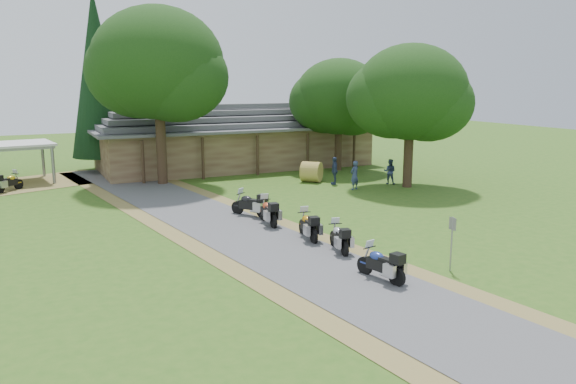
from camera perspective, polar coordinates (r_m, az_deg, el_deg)
name	(u,v)px	position (r m, az deg, el deg)	size (l,w,h in m)	color
ground	(315,268)	(20.19, 2.76, -7.69)	(120.00, 120.00, 0.00)	#305B19
driveway	(258,241)	(23.43, -3.02, -5.00)	(46.00, 46.00, 0.00)	#474749
lodge	(235,135)	(43.68, -5.42, 5.79)	(21.40, 9.40, 4.90)	brown
carport	(3,164)	(40.55, -26.96, 2.57)	(6.00, 4.00, 2.60)	silver
motorcycle_row_a	(381,262)	(19.02, 9.40, -7.06)	(1.82, 0.59, 1.25)	navy
motorcycle_row_b	(339,236)	(21.98, 5.22, -4.49)	(1.76, 0.58, 1.21)	#AEB0B7
motorcycle_row_c	(308,224)	(23.58, 2.06, -3.28)	(1.86, 0.61, 1.28)	#C38311
motorcycle_row_d	(268,210)	(25.93, -2.03, -1.89)	(1.94, 0.63, 1.33)	#C74825
motorcycle_row_e	(250,203)	(27.55, -3.89, -1.13)	(1.94, 0.63, 1.33)	black
motorcycle_carport_a	(9,181)	(37.67, -26.50, 0.98)	(1.81, 0.59, 1.24)	gold
person_a	(355,173)	(34.44, 6.78, 1.96)	(0.59, 0.43, 2.09)	navy
person_b	(390,169)	(36.75, 10.31, 2.28)	(0.54, 0.39, 1.89)	navy
person_c	(335,168)	(36.09, 4.75, 2.42)	(0.59, 0.43, 2.09)	navy
hay_bale	(312,172)	(36.96, 2.40, 2.07)	(1.34, 1.34, 1.23)	#A5873C
sign_post	(451,244)	(20.34, 16.27, -5.11)	(0.35, 0.06, 1.95)	gray
oak_lodge_left	(159,87)	(36.62, -13.01, 10.34)	(8.24, 8.24, 12.32)	black
oak_lodge_right	(339,111)	(41.68, 5.19, 8.19)	(6.50, 6.50, 8.75)	black
oak_driveway	(410,111)	(35.49, 12.30, 8.06)	(6.87, 6.87, 9.49)	black
cedar_near	(98,82)	(43.26, -18.77, 10.56)	(4.16, 4.16, 12.98)	black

